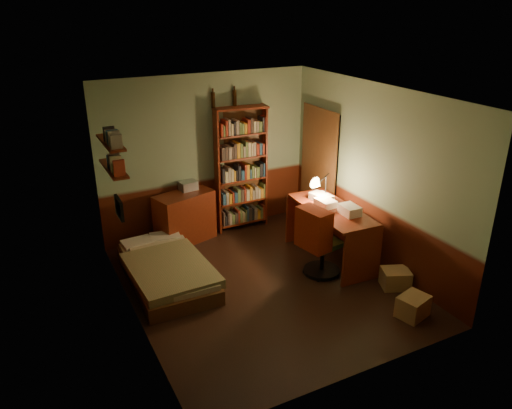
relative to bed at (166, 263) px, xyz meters
name	(u,v)px	position (x,y,z in m)	size (l,w,h in m)	color
floor	(264,285)	(1.15, -0.72, -0.28)	(3.50, 4.00, 0.02)	black
ceiling	(266,93)	(1.15, -0.72, 2.34)	(3.50, 4.00, 0.02)	silver
wall_back	(206,155)	(1.15, 1.29, 1.03)	(3.50, 0.02, 2.60)	gray
wall_left	(127,223)	(-0.61, -0.72, 1.03)	(0.02, 4.00, 2.60)	gray
wall_right	(374,176)	(2.91, -0.72, 1.03)	(0.02, 4.00, 2.60)	gray
wall_front	(365,267)	(1.15, -2.73, 1.03)	(3.50, 0.02, 2.60)	gray
doorway	(320,170)	(2.87, 0.58, 0.73)	(0.06, 0.90, 2.00)	black
door_trim	(318,170)	(2.84, 0.58, 0.73)	(0.02, 0.98, 2.08)	#4A2B16
bed	(166,263)	(0.00, 0.00, 0.00)	(0.97, 1.81, 0.54)	olive
dresser	(185,217)	(0.65, 1.05, 0.14)	(0.92, 0.46, 0.81)	#5D1E0E
mini_stereo	(188,186)	(0.78, 1.17, 0.62)	(0.26, 0.20, 0.14)	#B2B2B7
bookshelf	(241,169)	(1.70, 1.13, 0.76)	(0.88, 0.27, 2.06)	#5D1E0E
bottle_left	(213,100)	(1.28, 1.24, 1.91)	(0.06, 0.06, 0.24)	black
bottle_right	(235,98)	(1.65, 1.24, 1.92)	(0.07, 0.07, 0.25)	black
desk	(330,234)	(2.37, -0.51, 0.14)	(0.64, 1.54, 0.83)	#5D1E0E
paper_stack	(319,197)	(2.38, -0.16, 0.61)	(0.19, 0.26, 0.10)	silver
desk_lamp	(326,182)	(2.49, -0.15, 0.83)	(0.16, 0.16, 0.54)	black
office_chair	(323,239)	(2.04, -0.81, 0.27)	(0.54, 0.48, 1.08)	#2C5C2E
red_jacket	(324,188)	(1.91, -0.94, 1.10)	(0.26, 0.48, 0.57)	#99280E
wall_shelf_lower	(114,169)	(-0.49, 0.38, 1.33)	(0.20, 0.90, 0.03)	#5D1E0E
wall_shelf_upper	(111,142)	(-0.49, 0.38, 1.68)	(0.20, 0.90, 0.03)	#5D1E0E
framed_picture	(119,208)	(-0.57, -0.12, 0.98)	(0.04, 0.32, 0.26)	black
cardboard_box_a	(413,306)	(2.45, -2.19, -0.13)	(0.37, 0.29, 0.27)	#A48250
cardboard_box_b	(395,278)	(2.71, -1.58, -0.14)	(0.36, 0.30, 0.26)	#A48250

